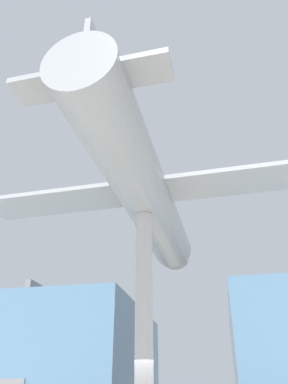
% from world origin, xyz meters
% --- Properties ---
extents(glass_pavilion_left, '(11.29, 14.32, 7.78)m').
position_xyz_m(glass_pavilion_left, '(-8.78, 14.25, 3.60)').
color(glass_pavilion_left, slate).
rests_on(glass_pavilion_left, ground_plane).
extents(support_pylon_central, '(0.63, 0.63, 7.81)m').
position_xyz_m(support_pylon_central, '(0.00, 0.00, 3.90)').
color(support_pylon_central, '#B7B7BC').
rests_on(support_pylon_central, ground_plane).
extents(suspended_airplane, '(14.09, 15.58, 3.05)m').
position_xyz_m(suspended_airplane, '(0.01, 0.23, 8.86)').
color(suspended_airplane, '#93999E').
rests_on(suspended_airplane, support_pylon_central).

